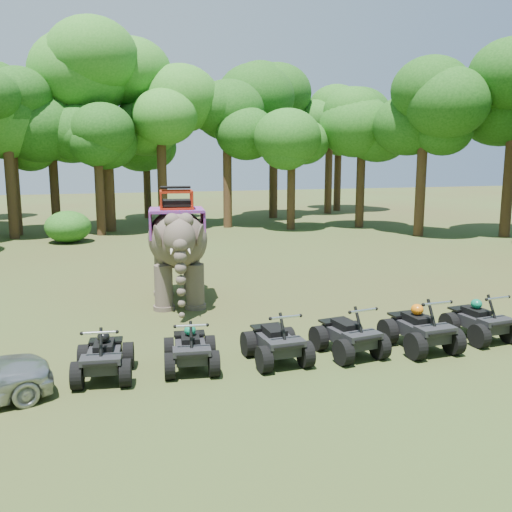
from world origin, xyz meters
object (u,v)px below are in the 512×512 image
object	(u,v)px
atv_3	(349,329)
atv_5	(480,315)
atv_1	(191,343)
atv_4	(421,322)
elephant	(178,246)
atv_2	(276,335)
atv_0	(103,351)

from	to	relation	value
atv_3	atv_5	world-z (taller)	atv_3
atv_1	atv_4	bearing A→B (deg)	3.98
elephant	atv_2	world-z (taller)	elephant
atv_3	atv_5	distance (m)	3.66
atv_2	atv_5	world-z (taller)	atv_5
atv_1	atv_5	distance (m)	7.34
elephant	atv_5	xyz separation A→B (m)	(6.75, -5.75, -1.18)
elephant	atv_1	bearing A→B (deg)	-89.52
elephant	atv_1	xyz separation A→B (m)	(-0.59, -5.74, -1.21)
atv_4	atv_5	distance (m)	1.88
atv_1	atv_2	xyz separation A→B (m)	(1.92, -0.10, 0.03)
atv_0	atv_2	world-z (taller)	atv_2
atv_4	atv_2	bearing A→B (deg)	173.78
atv_0	atv_3	world-z (taller)	atv_3
elephant	atv_0	distance (m)	6.35
elephant	atv_5	distance (m)	8.95
atv_2	atv_4	world-z (taller)	atv_4
atv_2	atv_3	xyz separation A→B (m)	(1.76, -0.03, 0.01)
atv_4	atv_5	xyz separation A→B (m)	(1.86, 0.26, -0.05)
elephant	atv_5	bearing A→B (deg)	-34.04
atv_2	atv_3	bearing A→B (deg)	-4.19
atv_1	atv_2	bearing A→B (deg)	3.86
elephant	atv_3	bearing A→B (deg)	-55.85
atv_1	atv_0	bearing A→B (deg)	-173.01
atv_2	atv_5	xyz separation A→B (m)	(5.42, 0.09, 0.00)
atv_0	atv_3	xyz separation A→B (m)	(5.51, -0.12, 0.02)
atv_0	elephant	bearing A→B (deg)	73.91
atv_0	atv_1	world-z (taller)	atv_0
atv_0	atv_5	distance (m)	9.17
atv_3	atv_1	bearing A→B (deg)	169.78
elephant	atv_2	distance (m)	6.11
atv_4	atv_5	world-z (taller)	atv_4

